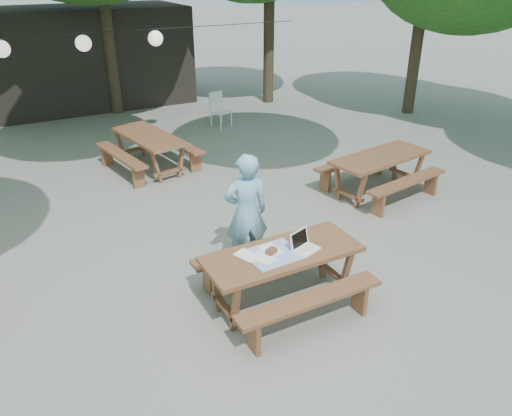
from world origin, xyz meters
name	(u,v)px	position (x,y,z in m)	size (l,w,h in m)	color
ground	(207,274)	(0.00, 0.00, 0.00)	(80.00, 80.00, 0.00)	slate
pavilion	(83,57)	(0.50, 10.50, 1.40)	(6.00, 3.00, 2.80)	black
main_picnic_table	(282,276)	(0.61, -1.04, 0.39)	(2.00, 1.58, 0.75)	#56341E
picnic_table_ne	(379,174)	(3.96, 1.03, 0.39)	(2.13, 1.86, 0.75)	#56341E
picnic_table_far_e	(150,151)	(0.52, 4.26, 0.39)	(1.89, 2.15, 0.75)	#56341E
woman	(246,212)	(0.60, -0.06, 0.86)	(0.63, 0.41, 1.72)	#78B4DB
plastic_chair	(221,117)	(3.10, 6.32, 0.26)	(0.55, 0.55, 0.90)	white
laptop	(303,245)	(0.86, -1.10, 0.81)	(0.40, 0.35, 0.24)	white
tabletop_clutter	(272,254)	(0.45, -1.03, 0.76)	(0.79, 0.58, 0.08)	blue
paper_lanterns	(84,43)	(-0.19, 6.00, 2.40)	(9.00, 0.34, 0.38)	black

